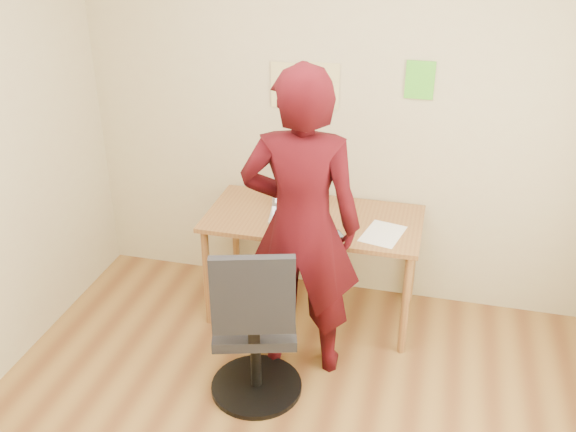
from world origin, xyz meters
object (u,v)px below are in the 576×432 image
(desk, at_px, (313,228))
(laptop, at_px, (297,206))
(person, at_px, (301,227))
(phone, at_px, (338,235))
(office_chair, at_px, (255,335))

(desk, distance_m, laptop, 0.18)
(laptop, relative_size, person, 0.20)
(desk, height_order, phone, phone)
(office_chair, height_order, person, person)
(phone, bearing_deg, laptop, 110.78)
(desk, bearing_deg, phone, -46.55)
(laptop, distance_m, phone, 0.40)
(desk, xyz_separation_m, laptop, (-0.12, 0.02, 0.14))
(desk, distance_m, person, 0.61)
(phone, xyz_separation_m, office_chair, (-0.33, -0.71, -0.30))
(laptop, height_order, person, person)
(desk, relative_size, phone, 11.68)
(desk, distance_m, phone, 0.30)
(laptop, bearing_deg, phone, -44.89)
(laptop, bearing_deg, desk, -18.89)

